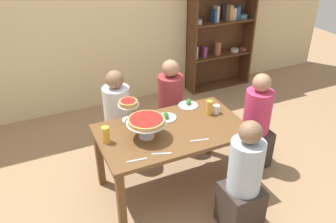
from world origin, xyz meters
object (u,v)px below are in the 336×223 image
personal_pizza_stand (128,106)px  cutlery_fork_far (200,140)px  salad_plate_near_diner (188,104)px  cutlery_knife_near (137,160)px  water_glass_clear_near (216,109)px  dining_table (172,137)px  deep_dish_pizza_stand (146,122)px  diner_far_left (118,124)px  beer_glass_amber_short (106,135)px  salad_plate_far_diner (166,117)px  diner_far_right (170,110)px  diner_near_right (243,185)px  cutlery_fork_near (162,154)px  diner_head_east (255,127)px  beer_glass_amber_tall (209,108)px  bookshelf (221,18)px

personal_pizza_stand → cutlery_fork_far: (0.48, -0.62, -0.17)m
personal_pizza_stand → salad_plate_near_diner: 0.72m
cutlery_knife_near → water_glass_clear_near: bearing=28.1°
dining_table → deep_dish_pizza_stand: bearing=-175.8°
diner_far_left → cutlery_knife_near: 1.08m
beer_glass_amber_short → salad_plate_near_diner: bearing=16.5°
salad_plate_far_diner → diner_far_right: bearing=60.7°
diner_near_right → diner_far_right: bearing=0.8°
diner_far_right → water_glass_clear_near: diner_far_right is taller
personal_pizza_stand → cutlery_knife_near: personal_pizza_stand is taller
salad_plate_near_diner → cutlery_fork_far: 0.68m
diner_far_left → salad_plate_near_diner: (0.72, -0.36, 0.27)m
diner_far_left → water_glass_clear_near: bearing=55.6°
diner_near_right → cutlery_fork_near: bearing=55.5°
diner_far_right → diner_head_east: (0.71, -0.76, 0.00)m
dining_table → diner_far_right: (0.33, 0.74, -0.15)m
beer_glass_amber_tall → water_glass_clear_near: bearing=-8.3°
bookshelf → cutlery_fork_far: bearing=-125.8°
diner_far_right → cutlery_fork_far: diner_far_right is taller
diner_far_left → salad_plate_far_diner: diner_far_left is taller
personal_pizza_stand → beer_glass_amber_short: 0.44m
salad_plate_near_diner → cutlery_fork_far: salad_plate_near_diner is taller
salad_plate_far_diner → water_glass_clear_near: 0.55m
deep_dish_pizza_stand → cutlery_fork_far: size_ratio=2.11×
water_glass_clear_near → cutlery_knife_near: (-1.06, -0.42, -0.04)m
dining_table → salad_plate_far_diner: (0.03, 0.21, 0.12)m
diner_near_right → cutlery_fork_near: 0.78m
beer_glass_amber_tall → bookshelf: bearing=55.2°
diner_near_right → cutlery_fork_far: size_ratio=6.39×
beer_glass_amber_tall → cutlery_knife_near: 1.07m
cutlery_fork_far → beer_glass_amber_short: bearing=170.1°
beer_glass_amber_short → dining_table: bearing=-5.1°
diner_near_right → cutlery_fork_far: diner_near_right is taller
dining_table → diner_far_right: bearing=66.1°
dining_table → personal_pizza_stand: 0.55m
deep_dish_pizza_stand → water_glass_clear_near: (0.84, 0.11, -0.12)m
salad_plate_near_diner → beer_glass_amber_short: 1.07m
bookshelf → diner_near_right: bookshelf is taller
water_glass_clear_near → cutlery_knife_near: 1.14m
salad_plate_near_diner → water_glass_clear_near: size_ratio=2.32×
diner_near_right → salad_plate_near_diner: (0.02, 1.11, 0.27)m
bookshelf → salad_plate_far_diner: bearing=-134.6°
bookshelf → beer_glass_amber_short: bearing=-141.6°
diner_head_east → cutlery_knife_near: (-1.53, -0.31, 0.25)m
salad_plate_near_diner → water_glass_clear_near: (0.20, -0.27, 0.03)m
bookshelf → diner_far_left: bearing=-148.9°
bookshelf → salad_plate_far_diner: size_ratio=10.65×
personal_pizza_stand → diner_head_east: bearing=-14.4°
diner_far_left → dining_table: bearing=25.8°
dining_table → cutlery_fork_far: bearing=-62.3°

